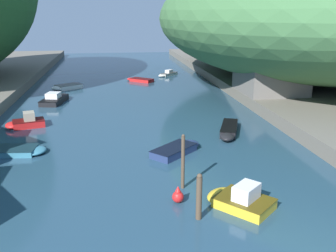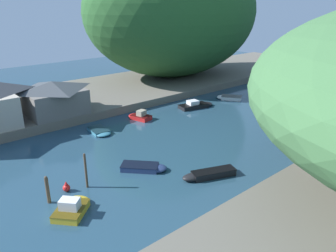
{
  "view_description": "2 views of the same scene",
  "coord_description": "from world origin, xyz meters",
  "px_view_note": "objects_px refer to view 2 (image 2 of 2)",
  "views": [
    {
      "loc": [
        -1.67,
        -8.96,
        10.39
      ],
      "look_at": [
        2.97,
        21.98,
        0.9
      ],
      "focal_mm": 40.0,
      "sensor_mm": 36.0,
      "label": 1
    },
    {
      "loc": [
        27.43,
        0.22,
        16.18
      ],
      "look_at": [
        -0.12,
        23.73,
        2.45
      ],
      "focal_mm": 35.0,
      "sensor_mm": 36.0,
      "label": 2
    }
  ],
  "objects_px": {
    "boat_small_dinghy": "(197,105)",
    "boat_moored_right": "(207,174)",
    "boat_red_skiff": "(228,98)",
    "boat_open_rowboat": "(145,167)",
    "boat_navy_launch": "(100,131)",
    "person_on_quay": "(74,107)",
    "boathouse_shed": "(53,97)",
    "boat_far_upstream": "(299,106)",
    "boat_yellow_tender": "(73,207)",
    "channel_buoy_near": "(66,187)",
    "boat_far_right_bank": "(139,116)"
  },
  "relations": [
    {
      "from": "boat_red_skiff",
      "to": "boat_open_rowboat",
      "type": "xyz_separation_m",
      "value": [
        11.47,
        -26.99,
        -0.02
      ]
    },
    {
      "from": "person_on_quay",
      "to": "boat_small_dinghy",
      "type": "bearing_deg",
      "value": -26.29
    },
    {
      "from": "channel_buoy_near",
      "to": "boat_far_upstream",
      "type": "bearing_deg",
      "value": 88.96
    },
    {
      "from": "boat_open_rowboat",
      "to": "channel_buoy_near",
      "type": "relative_size",
      "value": 4.55
    },
    {
      "from": "boat_small_dinghy",
      "to": "boat_far_upstream",
      "type": "distance_m",
      "value": 16.81
    },
    {
      "from": "boat_red_skiff",
      "to": "boat_navy_launch",
      "type": "bearing_deg",
      "value": 144.43
    },
    {
      "from": "boat_navy_launch",
      "to": "boat_open_rowboat",
      "type": "bearing_deg",
      "value": 89.08
    },
    {
      "from": "boat_far_right_bank",
      "to": "boat_red_skiff",
      "type": "distance_m",
      "value": 18.33
    },
    {
      "from": "boat_far_right_bank",
      "to": "boat_moored_right",
      "type": "xyz_separation_m",
      "value": [
        18.41,
        -5.03,
        -0.1
      ]
    },
    {
      "from": "boat_far_upstream",
      "to": "boat_navy_launch",
      "type": "bearing_deg",
      "value": -159.72
    },
    {
      "from": "boat_open_rowboat",
      "to": "person_on_quay",
      "type": "xyz_separation_m",
      "value": [
        -18.26,
        1.03,
        1.93
      ]
    },
    {
      "from": "boat_moored_right",
      "to": "person_on_quay",
      "type": "relative_size",
      "value": 3.32
    },
    {
      "from": "boat_moored_right",
      "to": "boat_navy_launch",
      "type": "relative_size",
      "value": 1.34
    },
    {
      "from": "boat_far_right_bank",
      "to": "boat_red_skiff",
      "type": "height_order",
      "value": "boat_far_right_bank"
    },
    {
      "from": "boat_small_dinghy",
      "to": "boat_far_upstream",
      "type": "xyz_separation_m",
      "value": [
        11.05,
        12.67,
        -0.16
      ]
    },
    {
      "from": "boat_yellow_tender",
      "to": "person_on_quay",
      "type": "relative_size",
      "value": 2.46
    },
    {
      "from": "channel_buoy_near",
      "to": "boat_yellow_tender",
      "type": "bearing_deg",
      "value": -16.07
    },
    {
      "from": "boat_small_dinghy",
      "to": "boat_yellow_tender",
      "type": "distance_m",
      "value": 31.22
    },
    {
      "from": "channel_buoy_near",
      "to": "boat_small_dinghy",
      "type": "bearing_deg",
      "value": 110.83
    },
    {
      "from": "boat_moored_right",
      "to": "boat_open_rowboat",
      "type": "bearing_deg",
      "value": 56.91
    },
    {
      "from": "boat_yellow_tender",
      "to": "person_on_quay",
      "type": "height_order",
      "value": "person_on_quay"
    },
    {
      "from": "boat_far_right_bank",
      "to": "boat_navy_launch",
      "type": "height_order",
      "value": "boat_far_right_bank"
    },
    {
      "from": "boathouse_shed",
      "to": "boat_far_upstream",
      "type": "bearing_deg",
      "value": 59.13
    },
    {
      "from": "boathouse_shed",
      "to": "boat_red_skiff",
      "type": "distance_m",
      "value": 29.49
    },
    {
      "from": "boat_far_right_bank",
      "to": "boat_yellow_tender",
      "type": "relative_size",
      "value": 0.93
    },
    {
      "from": "boat_far_right_bank",
      "to": "boat_small_dinghy",
      "type": "xyz_separation_m",
      "value": [
        1.46,
        10.51,
        -0.04
      ]
    },
    {
      "from": "person_on_quay",
      "to": "channel_buoy_near",
      "type": "bearing_deg",
      "value": -124.57
    },
    {
      "from": "boat_red_skiff",
      "to": "boat_navy_launch",
      "type": "xyz_separation_m",
      "value": [
        -0.56,
        -25.46,
        -0.08
      ]
    },
    {
      "from": "boat_open_rowboat",
      "to": "boat_far_right_bank",
      "type": "bearing_deg",
      "value": -166.35
    },
    {
      "from": "boat_small_dinghy",
      "to": "boat_moored_right",
      "type": "bearing_deg",
      "value": -30.89
    },
    {
      "from": "boat_small_dinghy",
      "to": "boat_yellow_tender",
      "type": "bearing_deg",
      "value": -52.53
    },
    {
      "from": "boat_yellow_tender",
      "to": "boat_red_skiff",
      "type": "bearing_deg",
      "value": 68.42
    },
    {
      "from": "person_on_quay",
      "to": "boathouse_shed",
      "type": "bearing_deg",
      "value": 126.68
    },
    {
      "from": "boat_red_skiff",
      "to": "boat_navy_launch",
      "type": "relative_size",
      "value": 1.12
    },
    {
      "from": "boat_far_upstream",
      "to": "boat_navy_launch",
      "type": "height_order",
      "value": "boat_far_upstream"
    },
    {
      "from": "boat_small_dinghy",
      "to": "channel_buoy_near",
      "type": "xyz_separation_m",
      "value": [
        10.33,
        -27.15,
        -0.01
      ]
    },
    {
      "from": "boathouse_shed",
      "to": "boat_yellow_tender",
      "type": "height_order",
      "value": "boathouse_shed"
    },
    {
      "from": "boat_yellow_tender",
      "to": "boat_open_rowboat",
      "type": "relative_size",
      "value": 0.9
    },
    {
      "from": "boathouse_shed",
      "to": "boat_yellow_tender",
      "type": "relative_size",
      "value": 2.0
    },
    {
      "from": "boat_open_rowboat",
      "to": "person_on_quay",
      "type": "distance_m",
      "value": 18.39
    },
    {
      "from": "boat_red_skiff",
      "to": "boathouse_shed",
      "type": "bearing_deg",
      "value": 128.05
    },
    {
      "from": "boat_small_dinghy",
      "to": "boat_red_skiff",
      "type": "height_order",
      "value": "boat_small_dinghy"
    },
    {
      "from": "boat_small_dinghy",
      "to": "boat_moored_right",
      "type": "relative_size",
      "value": 1.11
    },
    {
      "from": "boat_red_skiff",
      "to": "boat_far_upstream",
      "type": "xyz_separation_m",
      "value": [
        10.77,
        4.93,
        -0.06
      ]
    },
    {
      "from": "boathouse_shed",
      "to": "boat_small_dinghy",
      "type": "xyz_separation_m",
      "value": [
        8.59,
        20.19,
        -3.22
      ]
    },
    {
      "from": "boat_small_dinghy",
      "to": "channel_buoy_near",
      "type": "height_order",
      "value": "boat_small_dinghy"
    },
    {
      "from": "boat_navy_launch",
      "to": "boat_small_dinghy",
      "type": "bearing_deg",
      "value": -174.57
    },
    {
      "from": "boat_far_right_bank",
      "to": "boat_yellow_tender",
      "type": "xyz_separation_m",
      "value": [
        15.07,
        -17.58,
        -0.01
      ]
    },
    {
      "from": "boat_navy_launch",
      "to": "person_on_quay",
      "type": "bearing_deg",
      "value": -79.09
    },
    {
      "from": "boat_far_upstream",
      "to": "boat_small_dinghy",
      "type": "bearing_deg",
      "value": 179.62
    }
  ]
}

